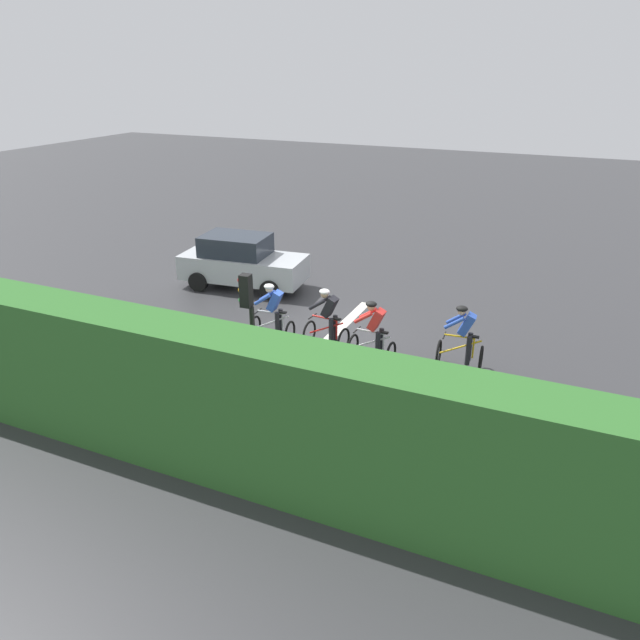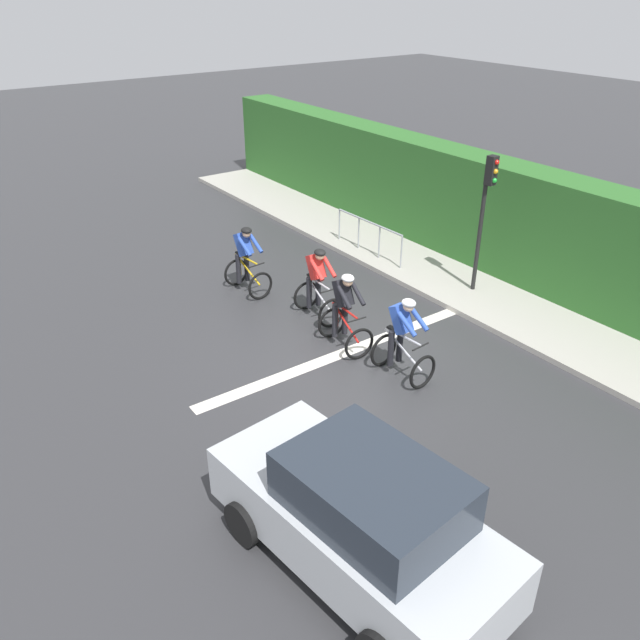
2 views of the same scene
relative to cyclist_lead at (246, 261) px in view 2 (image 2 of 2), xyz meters
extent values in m
plane|color=#333335|center=(0.28, -3.79, -0.80)|extent=(80.00, 80.00, 0.00)
cube|color=#ADA89E|center=(4.65, -1.79, -0.74)|extent=(2.80, 22.18, 0.12)
cube|color=gray|center=(5.55, -1.79, -0.60)|extent=(0.44, 22.18, 0.40)
cube|color=#2D6628|center=(5.85, -1.79, 0.60)|extent=(1.10, 22.18, 2.80)
cube|color=silver|center=(0.28, -3.65, -0.79)|extent=(7.00, 0.30, 0.01)
torus|color=black|center=(0.05, -0.55, -0.46)|extent=(0.68, 0.12, 0.68)
torus|color=black|center=(-0.04, 0.47, -0.46)|extent=(0.68, 0.12, 0.68)
cylinder|color=gold|center=(0.00, -0.04, -0.21)|extent=(0.13, 0.99, 0.51)
cylinder|color=gold|center=(-0.02, 0.27, -0.18)|extent=(0.04, 0.04, 0.55)
cylinder|color=gold|center=(0.01, -0.09, 0.07)|extent=(0.10, 0.72, 0.04)
cube|color=black|center=(-0.02, 0.27, 0.11)|extent=(0.12, 0.23, 0.04)
cylinder|color=black|center=(0.04, -0.45, 0.04)|extent=(0.42, 0.07, 0.03)
cube|color=#2D51B7|center=(-0.01, 0.06, 0.41)|extent=(0.33, 0.43, 0.57)
sphere|color=tan|center=(0.01, -0.09, 0.72)|extent=(0.20, 0.20, 0.20)
ellipsoid|color=black|center=(0.01, -0.09, 0.79)|extent=(0.26, 0.30, 0.14)
cylinder|color=black|center=(0.11, 0.17, -0.23)|extent=(0.12, 0.12, 0.74)
cylinder|color=black|center=(-0.13, 0.15, -0.23)|extent=(0.12, 0.12, 0.74)
cylinder|color=#2D51B7|center=(0.18, -0.21, 0.47)|extent=(0.13, 0.48, 0.37)
cylinder|color=#2D51B7|center=(-0.14, -0.24, 0.47)|extent=(0.13, 0.48, 0.37)
torus|color=black|center=(0.59, -2.62, -0.46)|extent=(0.68, 0.09, 0.68)
torus|color=black|center=(0.64, -1.60, -0.46)|extent=(0.68, 0.09, 0.68)
cylinder|color=silver|center=(0.62, -2.11, -0.21)|extent=(0.09, 0.99, 0.51)
cylinder|color=silver|center=(0.63, -1.80, -0.18)|extent=(0.04, 0.04, 0.55)
cylinder|color=silver|center=(0.61, -2.16, 0.07)|extent=(0.08, 0.72, 0.04)
cube|color=black|center=(0.63, -1.80, 0.11)|extent=(0.11, 0.22, 0.04)
cylinder|color=black|center=(0.60, -2.51, 0.04)|extent=(0.42, 0.05, 0.03)
cube|color=red|center=(0.62, -2.01, 0.41)|extent=(0.32, 0.42, 0.57)
sphere|color=tan|center=(0.61, -2.16, 0.72)|extent=(0.20, 0.20, 0.20)
ellipsoid|color=black|center=(0.61, -2.16, 0.79)|extent=(0.25, 0.29, 0.14)
cylinder|color=black|center=(0.75, -1.91, -0.23)|extent=(0.12, 0.12, 0.74)
cylinder|color=black|center=(0.51, -1.90, -0.23)|extent=(0.12, 0.12, 0.74)
cylinder|color=red|center=(0.77, -2.30, 0.47)|extent=(0.11, 0.48, 0.37)
cylinder|color=red|center=(0.45, -2.28, 0.47)|extent=(0.11, 0.48, 0.37)
torus|color=black|center=(0.26, -3.99, -0.46)|extent=(0.68, 0.11, 0.68)
torus|color=black|center=(0.34, -2.97, -0.46)|extent=(0.68, 0.11, 0.68)
cylinder|color=red|center=(0.30, -3.48, -0.21)|extent=(0.12, 0.99, 0.51)
cylinder|color=red|center=(0.33, -3.18, -0.18)|extent=(0.04, 0.04, 0.55)
cylinder|color=red|center=(0.30, -3.53, 0.07)|extent=(0.10, 0.72, 0.04)
cube|color=black|center=(0.33, -3.18, 0.11)|extent=(0.12, 0.23, 0.04)
cylinder|color=black|center=(0.27, -3.89, 0.04)|extent=(0.42, 0.07, 0.03)
cube|color=black|center=(0.31, -3.38, 0.41)|extent=(0.33, 0.43, 0.57)
sphere|color=tan|center=(0.30, -3.53, 0.72)|extent=(0.20, 0.20, 0.20)
ellipsoid|color=silver|center=(0.30, -3.53, 0.79)|extent=(0.26, 0.30, 0.14)
cylinder|color=black|center=(0.44, -3.29, -0.23)|extent=(0.12, 0.12, 0.74)
cylinder|color=black|center=(0.20, -3.27, -0.23)|extent=(0.12, 0.12, 0.74)
cylinder|color=black|center=(0.45, -3.68, 0.47)|extent=(0.13, 0.48, 0.37)
cylinder|color=black|center=(0.13, -3.65, 0.47)|extent=(0.13, 0.48, 0.37)
torus|color=black|center=(0.57, -5.47, -0.46)|extent=(0.68, 0.11, 0.68)
torus|color=black|center=(0.49, -4.45, -0.46)|extent=(0.68, 0.11, 0.68)
cylinder|color=silver|center=(0.53, -4.96, -0.21)|extent=(0.12, 0.99, 0.51)
cylinder|color=silver|center=(0.51, -4.65, -0.18)|extent=(0.04, 0.04, 0.55)
cylinder|color=silver|center=(0.54, -5.01, 0.07)|extent=(0.10, 0.72, 0.04)
cube|color=black|center=(0.51, -4.65, 0.11)|extent=(0.12, 0.23, 0.04)
cylinder|color=black|center=(0.56, -5.37, 0.04)|extent=(0.42, 0.06, 0.03)
cube|color=#2D51B7|center=(0.52, -4.86, 0.41)|extent=(0.33, 0.43, 0.57)
sphere|color=beige|center=(0.54, -5.01, 0.72)|extent=(0.20, 0.20, 0.20)
ellipsoid|color=silver|center=(0.54, -5.01, 0.79)|extent=(0.26, 0.30, 0.14)
cylinder|color=black|center=(0.64, -4.75, -0.23)|extent=(0.12, 0.12, 0.74)
cylinder|color=black|center=(0.40, -4.77, -0.23)|extent=(0.12, 0.12, 0.74)
cylinder|color=#2D51B7|center=(0.71, -5.13, 0.47)|extent=(0.13, 0.48, 0.37)
cylinder|color=#2D51B7|center=(0.39, -5.16, 0.47)|extent=(0.13, 0.48, 0.37)
cube|color=#B7BCC1|center=(-2.95, -7.91, -0.10)|extent=(2.14, 4.26, 0.80)
cube|color=#262D38|center=(-2.92, -8.16, 0.63)|extent=(1.72, 2.28, 0.66)
cylinder|color=black|center=(-3.91, -6.73, -0.48)|extent=(0.29, 0.66, 0.64)
cylinder|color=black|center=(-2.26, -6.55, -0.48)|extent=(0.29, 0.66, 0.64)
cylinder|color=black|center=(-1.98, -9.08, -0.48)|extent=(0.29, 0.66, 0.64)
cube|color=#EAEACC|center=(-3.67, -5.97, 0.00)|extent=(0.29, 0.11, 0.16)
cube|color=#EAEACC|center=(-2.66, -5.85, 0.00)|extent=(0.29, 0.11, 0.16)
cylinder|color=black|center=(4.36, -3.26, 0.55)|extent=(0.10, 0.10, 2.70)
cube|color=black|center=(4.36, -3.36, 2.22)|extent=(0.21, 0.21, 0.64)
sphere|color=red|center=(4.37, -3.47, 2.42)|extent=(0.11, 0.11, 0.11)
sphere|color=orange|center=(4.37, -3.47, 2.22)|extent=(0.11, 0.11, 0.11)
sphere|color=green|center=(4.37, -3.47, 2.02)|extent=(0.11, 0.11, 0.11)
cylinder|color=#999EA3|center=(3.75, -0.05, 0.20)|extent=(0.10, 2.55, 0.05)
cylinder|color=#999EA3|center=(3.77, -1.32, -0.30)|extent=(0.04, 0.04, 1.00)
cylinder|color=#999EA3|center=(3.75, -0.47, -0.30)|extent=(0.04, 0.04, 1.00)
cylinder|color=#999EA3|center=(3.74, 0.38, -0.30)|extent=(0.04, 0.04, 1.00)
cylinder|color=#999EA3|center=(3.72, 1.23, -0.30)|extent=(0.04, 0.04, 1.00)
camera|label=1|loc=(13.57, 2.32, 6.20)|focal=34.10mm
camera|label=2|loc=(-6.71, -12.37, 5.98)|focal=35.80mm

